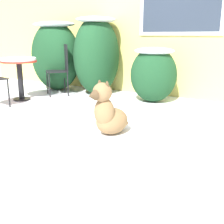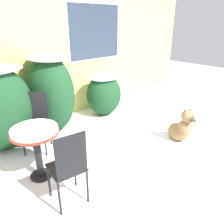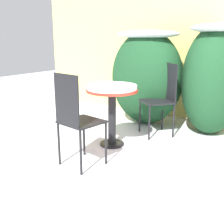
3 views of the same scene
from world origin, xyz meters
TOP-DOWN VIEW (x-y plane):
  - ground_plane at (0.00, 0.00)m, footprint 16.00×16.00m
  - shrub_left at (-1.50, 1.60)m, footprint 1.12×0.75m
  - shrub_middle at (-0.54, 1.70)m, footprint 0.81×1.02m
  - patio_table at (-1.39, 0.54)m, footprint 0.61×0.61m
  - patio_chair_near_table at (-1.07, 1.25)m, footprint 0.53×0.53m
  - patio_chair_far_side at (-1.34, -0.16)m, footprint 0.43×0.43m

SIDE VIEW (x-z plane):
  - ground_plane at x=0.00m, z-range 0.00..0.00m
  - patio_chair_near_table at x=-1.07m, z-range 0.05..1.00m
  - patio_chair_far_side at x=-1.34m, z-range 0.05..1.00m
  - patio_table at x=-1.39m, z-range 0.23..0.98m
  - shrub_left at x=-1.50m, z-range 0.04..1.42m
  - shrub_middle at x=-0.54m, z-range 0.04..1.49m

